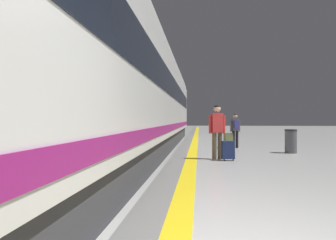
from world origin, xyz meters
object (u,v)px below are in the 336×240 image
Objects in this scene: suitcase_mid at (228,140)px; passenger_mid at (235,128)px; passenger_near at (217,128)px; waste_bin at (291,141)px; suitcase_near at (228,150)px; high_speed_train at (136,88)px.

passenger_mid is at bearing 18.19° from suitcase_mid.
passenger_near is 2.60× the size of suitcase_mid.
passenger_mid is 2.73m from waste_bin.
suitcase_near is 0.91× the size of suitcase_mid.
suitcase_near is 0.40× the size of passenger_mid.
high_speed_train is at bearing -148.94° from passenger_mid.
suitcase_mid is (0.72, 4.01, -0.66)m from passenger_near.
high_speed_train is 5.00m from passenger_mid.
waste_bin is at bearing 43.40° from suitcase_near.
suitcase_mid is at bearing 79.76° from passenger_near.
passenger_near is 4.13m from suitcase_mid.
waste_bin is at bearing 36.79° from passenger_near.
high_speed_train reaches higher than passenger_near.
high_speed_train reaches higher than suitcase_near.
passenger_near is at bearing -100.24° from suitcase_mid.
passenger_mid is at bearing 31.06° from high_speed_train.
passenger_near is at bearing 139.26° from suitcase_near.
suitcase_mid is at bearing -161.81° from passenger_mid.
high_speed_train is 15.56× the size of passenger_near.
suitcase_near is (3.34, -1.94, -2.17)m from high_speed_train.
high_speed_train is 3.75m from passenger_near.
passenger_mid reaches higher than waste_bin.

